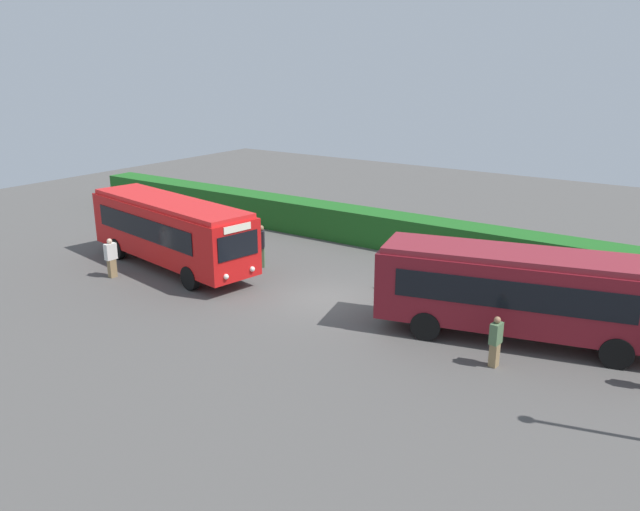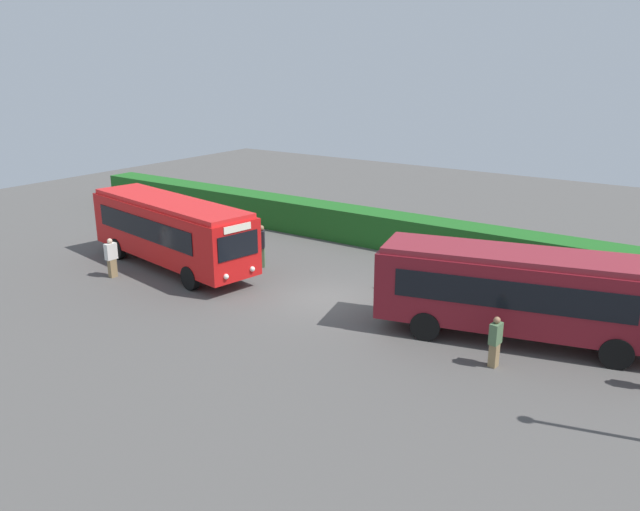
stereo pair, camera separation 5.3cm
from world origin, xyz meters
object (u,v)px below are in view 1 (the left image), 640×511
(person_center, at_px, (261,245))
(traffic_cone, at_px, (381,282))
(bus_maroon, at_px, (522,290))
(person_left, at_px, (111,257))
(bus_red, at_px, (171,229))
(person_right, at_px, (495,341))

(person_center, distance_m, traffic_cone, 5.93)
(person_center, bearing_deg, bus_maroon, 140.82)
(person_left, bearing_deg, person_center, -129.26)
(bus_red, bearing_deg, traffic_cone, 27.69)
(bus_red, xyz_separation_m, person_right, (15.24, -1.14, -0.94))
(bus_maroon, relative_size, traffic_cone, 16.11)
(person_center, relative_size, person_right, 1.19)
(bus_red, height_order, bus_maroon, bus_red)
(bus_red, height_order, person_right, bus_red)
(bus_red, distance_m, bus_maroon, 15.28)
(bus_maroon, bearing_deg, person_center, 160.39)
(bus_maroon, bearing_deg, bus_red, 170.39)
(person_right, bearing_deg, person_center, -9.69)
(person_left, height_order, person_right, person_left)
(person_right, bearing_deg, traffic_cone, -26.60)
(person_center, relative_size, traffic_cone, 3.23)
(bus_maroon, distance_m, person_center, 12.09)
(bus_red, bearing_deg, person_right, 5.77)
(bus_red, relative_size, person_center, 5.09)
(person_left, relative_size, person_right, 1.06)
(person_right, xyz_separation_m, traffic_cone, (-6.17, 4.03, -0.55))
(person_center, bearing_deg, bus_red, 2.54)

